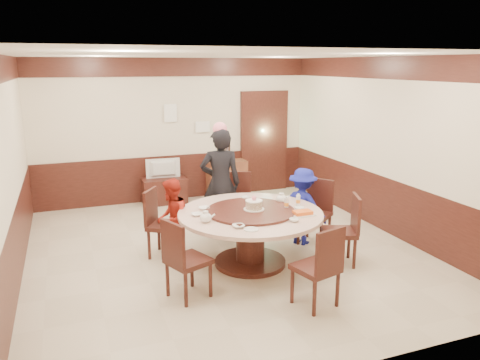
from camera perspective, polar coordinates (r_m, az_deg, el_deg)
name	(u,v)px	position (r m, az deg, el deg)	size (l,w,h in m)	color
room	(224,180)	(6.67, -1.93, 0.04)	(6.00, 6.04, 2.84)	beige
banquet_table	(250,227)	(6.36, 1.27, -5.77)	(1.95, 1.95, 0.78)	#391712
chair_0	(315,223)	(7.29, 9.11, -5.26)	(0.62, 0.62, 0.97)	#391712
chair_1	(237,214)	(7.65, -0.32, -4.14)	(0.58, 0.59, 0.97)	#391712
chair_2	(164,235)	(6.81, -9.24, -6.66)	(0.61, 0.61, 0.97)	#391712
chair_3	(187,273)	(5.61, -6.46, -11.19)	(0.58, 0.57, 0.97)	#391712
chair_4	(316,281)	(5.47, 9.31, -12.02)	(0.54, 0.55, 0.97)	#391712
chair_5	(341,242)	(6.61, 12.16, -7.43)	(0.58, 0.57, 0.97)	#391712
person_standing	(220,183)	(7.30, -2.40, -0.43)	(0.63, 0.42, 1.74)	black
person_red	(172,219)	(6.63, -8.31, -4.74)	(0.56, 0.43, 1.15)	#A42115
person_blue	(303,206)	(7.15, 7.63, -3.21)	(0.76, 0.44, 1.18)	navy
birthday_cake	(254,205)	(6.28, 1.71, -3.04)	(0.28, 0.28, 0.19)	white
teapot_left	(206,218)	(5.89, -4.20, -4.60)	(0.17, 0.15, 0.13)	white
teapot_right	(281,199)	(6.71, 5.06, -2.30)	(0.17, 0.15, 0.13)	white
bowl_0	(204,208)	(6.41, -4.41, -3.46)	(0.15, 0.15, 0.04)	white
bowl_1	(294,220)	(5.95, 6.61, -4.86)	(0.13, 0.13, 0.04)	white
bowl_2	(238,226)	(5.70, -0.19, -5.65)	(0.15, 0.15, 0.04)	white
bowl_3	(299,209)	(6.42, 7.24, -3.47)	(0.14, 0.14, 0.04)	white
bowl_4	(197,215)	(6.16, -5.30, -4.21)	(0.14, 0.14, 0.04)	white
bowl_5	(245,198)	(6.87, 0.66, -2.19)	(0.13, 0.13, 0.04)	white
saucer_near	(251,229)	(5.63, 1.38, -6.03)	(0.18, 0.18, 0.01)	white
saucer_far	(266,199)	(6.90, 3.21, -2.27)	(0.18, 0.18, 0.01)	white
shrimp_platter	(303,213)	(6.20, 7.64, -4.05)	(0.30, 0.20, 0.06)	white
bottle_0	(286,204)	(6.42, 5.69, -2.88)	(0.06, 0.06, 0.16)	white
bottle_1	(298,201)	(6.58, 7.11, -2.51)	(0.06, 0.06, 0.16)	white
tv_stand	(164,191)	(9.36, -9.21, -1.29)	(0.85, 0.45, 0.50)	#391712
television	(163,169)	(9.26, -9.32, 1.35)	(0.67, 0.09, 0.38)	gray
side_cabinet	(227,179)	(9.69, -1.63, 0.18)	(0.80, 0.40, 0.75)	brown
thermos	(227,152)	(9.57, -1.64, 3.46)	(0.15, 0.15, 0.38)	silver
notice_left	(171,113)	(9.33, -8.47, 8.08)	(0.25, 0.00, 0.35)	white
notice_right	(203,127)	(9.52, -4.56, 6.48)	(0.30, 0.00, 0.22)	white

